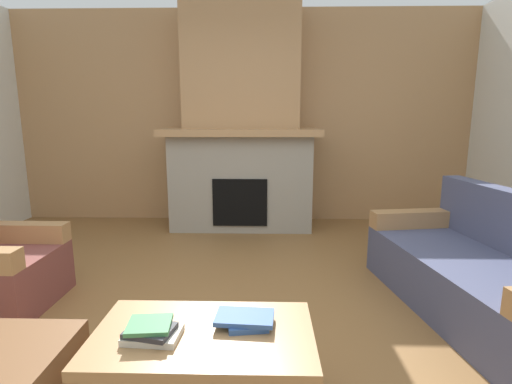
{
  "coord_description": "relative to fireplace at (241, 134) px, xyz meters",
  "views": [
    {
      "loc": [
        0.31,
        -2.32,
        1.4
      ],
      "look_at": [
        0.22,
        1.09,
        0.73
      ],
      "focal_mm": 27.92,
      "sensor_mm": 36.0,
      "label": 1
    }
  ],
  "objects": [
    {
      "name": "couch",
      "position": [
        1.86,
        -2.24,
        -0.88
      ],
      "size": [
        1.11,
        1.91,
        0.85
      ],
      "color": "#474C6B",
      "rests_on": "ground"
    },
    {
      "name": "ground",
      "position": [
        0.0,
        -2.62,
        -1.16
      ],
      "size": [
        9.0,
        9.0,
        0.0
      ],
      "primitive_type": "plane",
      "color": "brown"
    },
    {
      "name": "fireplace",
      "position": [
        0.0,
        0.0,
        0.0
      ],
      "size": [
        1.9,
        0.82,
        2.7
      ],
      "color": "gray",
      "rests_on": "ground"
    },
    {
      "name": "coffee_table",
      "position": [
        0.02,
        -3.3,
        -0.79
      ],
      "size": [
        1.0,
        0.6,
        0.43
      ],
      "color": "#A87A4C",
      "rests_on": "ground"
    },
    {
      "name": "book_stack_center",
      "position": [
        0.21,
        -3.23,
        -0.71
      ],
      "size": [
        0.28,
        0.21,
        0.05
      ],
      "color": "#335699",
      "rests_on": "coffee_table"
    },
    {
      "name": "book_stack_near_edge",
      "position": [
        -0.2,
        -3.36,
        -0.7
      ],
      "size": [
        0.25,
        0.2,
        0.07
      ],
      "color": "beige",
      "rests_on": "coffee_table"
    },
    {
      "name": "wall_back_wood_panel",
      "position": [
        0.0,
        0.38,
        0.19
      ],
      "size": [
        6.0,
        0.12,
        2.7
      ],
      "primitive_type": "cube",
      "color": "tan",
      "rests_on": "ground"
    }
  ]
}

